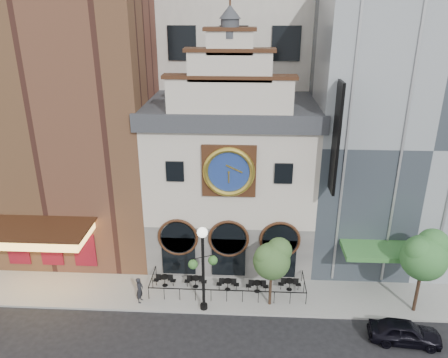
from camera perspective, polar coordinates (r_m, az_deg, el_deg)
ground at (r=29.75m, az=0.24°, el=-17.34°), size 120.00×120.00×0.00m
sidewalk at (r=31.67m, az=0.47°, el=-14.37°), size 44.00×5.00×0.15m
clock_building at (r=33.14m, az=0.92°, el=0.45°), size 12.60×8.78×18.65m
theater_building at (r=36.38m, az=-20.19°, el=10.77°), size 14.00×15.60×25.00m
retail_building at (r=36.12m, az=22.30°, el=6.38°), size 14.00×14.40×20.00m
cafe_railing at (r=31.37m, az=0.47°, el=-13.60°), size 10.60×2.60×0.90m
bistro_0 at (r=32.03m, az=-7.76°, el=-12.96°), size 1.58×0.68×0.90m
bistro_1 at (r=31.71m, az=-3.73°, el=-13.19°), size 1.58×0.68×0.90m
bistro_2 at (r=31.37m, az=0.49°, el=-13.57°), size 1.58×0.68×0.90m
bistro_3 at (r=31.27m, az=4.36°, el=-13.76°), size 1.58×0.68×0.90m
bistro_4 at (r=31.70m, az=8.56°, el=-13.42°), size 1.58×0.68×0.90m
car_right at (r=29.49m, az=22.54°, el=-17.97°), size 4.34×2.11×1.43m
pedestrian at (r=30.58m, az=-10.95°, el=-14.04°), size 0.53×0.72×1.84m
lamppost at (r=27.89m, az=-2.77°, el=-10.53°), size 1.81×1.14×6.02m
tree_left at (r=28.56m, az=6.34°, el=-10.24°), size 2.50×2.41×4.82m
tree_right at (r=30.21m, az=24.78°, el=-8.90°), size 2.99×2.88×5.76m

